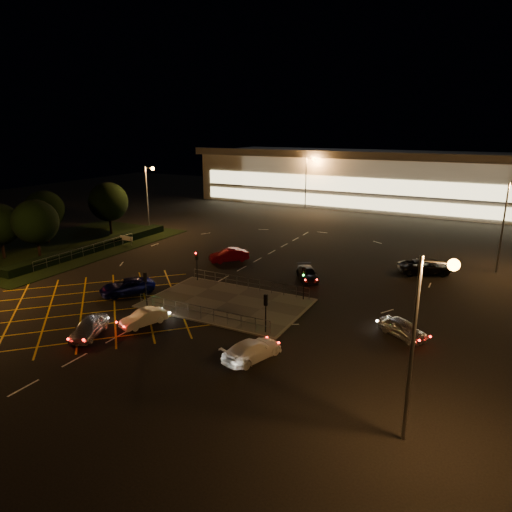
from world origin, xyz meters
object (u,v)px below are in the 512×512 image
at_px(car_circ_red, 229,255).
at_px(car_far_dkgrey, 307,274).
at_px(signal_sw, 146,282).
at_px(signal_nw, 197,260).
at_px(car_queue_white, 144,318).
at_px(car_approach_white, 252,350).
at_px(car_right_silver, 403,328).
at_px(car_left_blue, 127,286).
at_px(car_east_grey, 425,267).
at_px(signal_ne, 304,277).
at_px(car_near_silver, 89,327).
at_px(signal_se, 266,306).

bearing_deg(car_circ_red, car_far_dkgrey, 31.45).
relative_size(signal_sw, signal_nw, 1.00).
relative_size(car_queue_white, car_circ_red, 0.82).
distance_m(signal_sw, car_approach_white, 13.69).
relative_size(car_queue_white, car_approach_white, 0.81).
distance_m(car_far_dkgrey, car_right_silver, 14.91).
xyz_separation_m(car_queue_white, car_right_silver, (19.28, 7.63, 0.05)).
height_order(signal_nw, car_left_blue, signal_nw).
bearing_deg(signal_sw, car_approach_white, 162.55).
distance_m(signal_nw, car_east_grey, 25.07).
relative_size(signal_nw, car_queue_white, 0.81).
bearing_deg(car_approach_white, signal_ne, -67.54).
distance_m(car_near_silver, car_queue_white, 4.28).
bearing_deg(car_left_blue, car_approach_white, 13.03).
relative_size(signal_sw, car_circ_red, 0.67).
distance_m(car_queue_white, car_left_blue, 8.11).
bearing_deg(signal_sw, signal_ne, -146.35).
xyz_separation_m(car_right_silver, car_approach_white, (-8.71, -8.50, 0.00)).
distance_m(car_queue_white, car_far_dkgrey, 18.71).
xyz_separation_m(signal_nw, car_east_grey, (20.89, 13.76, -1.58)).
height_order(car_near_silver, car_left_blue, car_near_silver).
relative_size(signal_nw, car_near_silver, 0.74).
xyz_separation_m(car_queue_white, car_far_dkgrey, (7.71, 17.04, 0.02)).
bearing_deg(car_east_grey, car_near_silver, 117.60).
distance_m(signal_ne, car_approach_white, 12.21).
xyz_separation_m(signal_sw, signal_se, (12.00, 0.00, 0.00)).
distance_m(car_near_silver, car_circ_red, 22.56).
distance_m(signal_ne, car_near_silver, 19.07).
bearing_deg(car_right_silver, car_near_silver, 148.62).
distance_m(signal_nw, signal_ne, 12.00).
distance_m(car_queue_white, car_east_grey, 31.06).
distance_m(car_queue_white, car_right_silver, 20.73).
height_order(signal_ne, car_right_silver, signal_ne).
bearing_deg(car_queue_white, signal_nw, 121.40).
height_order(car_left_blue, car_east_grey, car_east_grey).
bearing_deg(car_queue_white, car_near_silver, -105.32).
relative_size(signal_sw, signal_se, 1.00).
xyz_separation_m(car_right_silver, car_east_grey, (-0.78, 17.32, 0.09)).
distance_m(signal_sw, car_circ_red, 15.92).
distance_m(signal_nw, car_near_silver, 14.80).
height_order(car_far_dkgrey, car_right_silver, car_right_silver).
height_order(signal_ne, car_circ_red, signal_ne).
xyz_separation_m(car_left_blue, car_circ_red, (3.22, 14.04, 0.05)).
bearing_deg(car_near_silver, signal_nw, 69.01).
bearing_deg(signal_nw, car_circ_red, 95.64).
bearing_deg(signal_se, car_far_dkgrey, -82.24).
bearing_deg(signal_se, car_east_grey, -112.25).
xyz_separation_m(signal_sw, car_far_dkgrey, (10.11, 13.84, -1.71)).
distance_m(car_queue_white, car_approach_white, 10.60).
relative_size(signal_sw, car_near_silver, 0.74).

